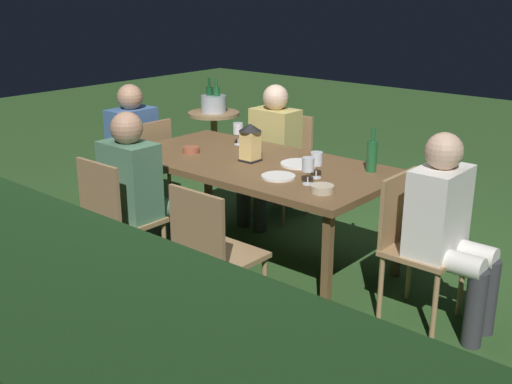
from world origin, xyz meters
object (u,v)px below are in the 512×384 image
at_px(person_in_blue, 128,145).
at_px(bowl_bread, 191,150).
at_px(chair_side_left_b, 285,161).
at_px(chair_side_right_b, 116,216).
at_px(lantern_centerpiece, 250,140).
at_px(wine_glass_b, 238,130).
at_px(dining_table, 256,168).
at_px(chair_side_right_a, 213,252).
at_px(side_table, 214,134).
at_px(chair_head_far, 144,166).
at_px(plate_b, 278,177).
at_px(green_bottle_on_table, 372,155).
at_px(bowl_olives, 322,189).
at_px(person_in_mustard, 270,148).
at_px(chair_head_near, 414,240).
at_px(person_in_green, 138,187).
at_px(wine_glass_a, 317,160).
at_px(person_in_cream, 448,224).
at_px(ice_bucket, 213,102).
at_px(plate_a, 299,164).

height_order(person_in_blue, bowl_bread, person_in_blue).
bearing_deg(chair_side_left_b, chair_side_right_b, 90.00).
bearing_deg(lantern_centerpiece, wine_glass_b, -37.92).
xyz_separation_m(dining_table, chair_side_right_a, (-0.44, 0.89, -0.21)).
bearing_deg(side_table, chair_side_right_b, 120.02).
distance_m(chair_head_far, plate_b, 1.61).
height_order(chair_side_left_b, lantern_centerpiece, lantern_centerpiece).
relative_size(green_bottle_on_table, bowl_olives, 2.08).
distance_m(chair_side_left_b, person_in_mustard, 0.25).
distance_m(chair_head_near, plate_b, 0.92).
distance_m(person_in_green, lantern_centerpiece, 0.82).
bearing_deg(side_table, dining_table, 141.91).
height_order(green_bottle_on_table, plate_b, green_bottle_on_table).
bearing_deg(wine_glass_a, chair_head_far, -1.58).
relative_size(person_in_cream, bowl_olives, 8.23).
distance_m(side_table, ice_bucket, 0.33).
bearing_deg(chair_head_near, bowl_olives, 29.28).
height_order(person_in_blue, person_in_mustard, same).
distance_m(chair_head_far, green_bottle_on_table, 2.01).
bearing_deg(chair_side_right_b, person_in_green, -90.00).
distance_m(chair_side_left_b, plate_a, 1.08).
xyz_separation_m(chair_side_right_a, lantern_centerpiece, (0.47, -0.87, 0.41)).
distance_m(person_in_mustard, wine_glass_b, 0.47).
height_order(chair_head_near, chair_side_left_b, same).
distance_m(wine_glass_b, plate_a, 0.73).
relative_size(person_in_green, plate_a, 4.44).
bearing_deg(person_in_mustard, side_table, -27.26).
distance_m(wine_glass_a, plate_b, 0.26).
xyz_separation_m(dining_table, chair_side_left_b, (0.44, -0.89, -0.21)).
relative_size(plate_a, side_table, 0.39).
distance_m(chair_side_left_b, wine_glass_a, 1.40).
distance_m(dining_table, chair_head_near, 1.24).
bearing_deg(wine_glass_b, person_in_cream, 171.35).
bearing_deg(chair_head_near, chair_head_far, 0.00).
bearing_deg(bowl_bread, chair_head_near, -175.85).
xyz_separation_m(person_in_green, chair_side_right_a, (-0.87, 0.20, -0.15)).
bearing_deg(wine_glass_b, chair_head_near, 170.33).
bearing_deg(chair_side_left_b, bowl_olives, 135.58).
bearing_deg(person_in_cream, chair_side_right_a, 42.19).
bearing_deg(person_in_mustard, chair_head_near, 157.35).
xyz_separation_m(chair_side_right_b, bowl_olives, (-1.18, -0.62, 0.28)).
relative_size(green_bottle_on_table, bowl_bread, 2.39).
distance_m(dining_table, green_bottle_on_table, 0.81).
bearing_deg(chair_head_near, ice_bucket, -24.71).
relative_size(dining_table, chair_side_right_a, 2.23).
bearing_deg(side_table, person_in_blue, 103.23).
bearing_deg(bowl_bread, wine_glass_b, -103.44).
bearing_deg(plate_b, chair_side_right_b, 40.79).
bearing_deg(person_in_mustard, bowl_olives, 140.86).
bearing_deg(person_in_cream, chair_head_far, -0.00).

